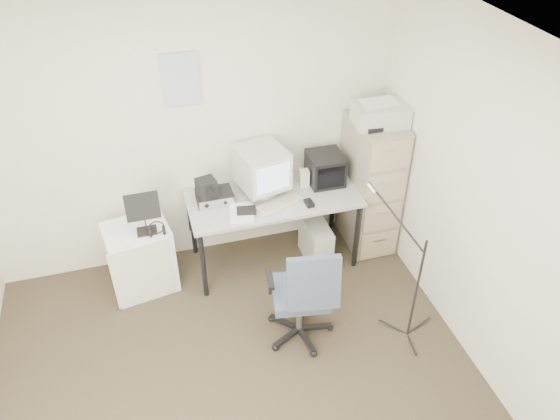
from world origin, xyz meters
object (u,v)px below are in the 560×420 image
object	(u,v)px
filing_cabinet	(370,185)
desk	(273,228)
office_chair	(300,291)
side_cart	(141,257)

from	to	relation	value
filing_cabinet	desk	world-z (taller)	filing_cabinet
filing_cabinet	desk	distance (m)	0.99
office_chair	side_cart	distance (m)	1.48
office_chair	desk	bearing A→B (deg)	96.52
office_chair	side_cart	size ratio (longest dim) A/B	1.47
filing_cabinet	desk	bearing A→B (deg)	-178.19
office_chair	side_cart	xyz separation A→B (m)	(-1.16, 0.92, -0.15)
desk	office_chair	bearing A→B (deg)	-92.88
side_cart	filing_cabinet	bearing A→B (deg)	-8.39
filing_cabinet	office_chair	distance (m)	1.40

